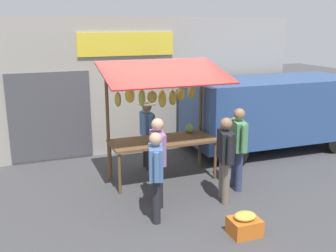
# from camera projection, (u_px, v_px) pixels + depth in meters

# --- Properties ---
(ground_plane) EXTENTS (40.00, 40.00, 0.00)m
(ground_plane) POSITION_uv_depth(u_px,v_px,m) (163.00, 179.00, 8.35)
(ground_plane) COLOR #424244
(street_backdrop) EXTENTS (9.00, 0.30, 3.40)m
(street_backdrop) POSITION_uv_depth(u_px,v_px,m) (131.00, 86.00, 9.88)
(street_backdrop) COLOR #9E998E
(street_backdrop) RESTS_ON ground
(market_stall) EXTENTS (2.50, 1.46, 2.50)m
(market_stall) POSITION_uv_depth(u_px,v_px,m) (162.00, 107.00, 8.03)
(market_stall) COLOR brown
(market_stall) RESTS_ON ground
(vendor_with_sunhat) EXTENTS (0.40, 0.67, 1.55)m
(vendor_with_sunhat) POSITION_uv_depth(u_px,v_px,m) (147.00, 130.00, 8.76)
(vendor_with_sunhat) COLOR #232328
(vendor_with_sunhat) RESTS_ON ground
(shopper_in_striped_shirt) EXTENTS (0.30, 0.69, 1.63)m
(shopper_in_striped_shirt) POSITION_uv_depth(u_px,v_px,m) (158.00, 156.00, 6.95)
(shopper_in_striped_shirt) COLOR #232328
(shopper_in_striped_shirt) RESTS_ON ground
(shopper_with_ponytail) EXTENTS (0.34, 0.67, 1.60)m
(shopper_with_ponytail) POSITION_uv_depth(u_px,v_px,m) (225.00, 154.00, 7.10)
(shopper_with_ponytail) COLOR #726656
(shopper_with_ponytail) RESTS_ON ground
(shopper_in_grey_tee) EXTENTS (0.34, 0.64, 1.53)m
(shopper_in_grey_tee) POSITION_uv_depth(u_px,v_px,m) (156.00, 171.00, 6.41)
(shopper_in_grey_tee) COLOR #232328
(shopper_in_grey_tee) RESTS_ON ground
(shopper_with_shopping_bag) EXTENTS (0.33, 0.69, 1.65)m
(shopper_with_shopping_bag) POSITION_uv_depth(u_px,v_px,m) (238.00, 143.00, 7.65)
(shopper_with_shopping_bag) COLOR navy
(shopper_with_shopping_bag) RESTS_ON ground
(parked_van) EXTENTS (4.44, 1.94, 1.88)m
(parked_van) POSITION_uv_depth(u_px,v_px,m) (265.00, 108.00, 10.03)
(parked_van) COLOR #2D4C84
(parked_van) RESTS_ON ground
(produce_crate_near) EXTENTS (0.48, 0.40, 0.38)m
(produce_crate_near) POSITION_uv_depth(u_px,v_px,m) (245.00, 224.00, 6.11)
(produce_crate_near) COLOR #D1661E
(produce_crate_near) RESTS_ON ground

